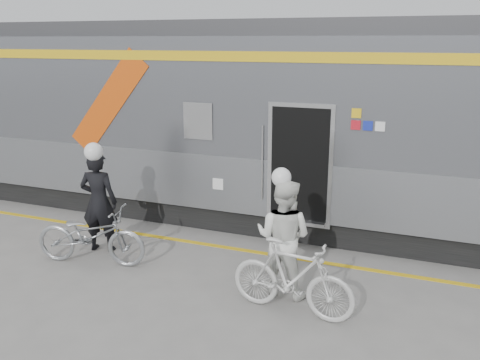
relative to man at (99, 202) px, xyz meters
The scene contains 9 objects.
ground 3.29m from the man, 23.13° to the right, with size 90.00×90.00×0.00m, color slate.
train 3.35m from the man, 69.35° to the left, with size 24.00×3.17×4.10m.
safety_strip 3.18m from the man, 17.43° to the left, with size 24.00×0.12×0.01m, color gold.
man is the anchor object (origin of this frame).
bicycle_left 0.72m from the man, 70.02° to the right, with size 0.68×1.94×1.02m, color #999DA1.
woman 3.58m from the man, ahead, with size 0.87×0.68×1.80m, color white.
bicycle_right 3.98m from the man, 13.27° to the right, with size 0.51×1.81×1.09m, color beige.
helmet_man 1.09m from the man, ahead, with size 0.32×0.32×0.32m, color white.
helmet_woman 3.72m from the man, ahead, with size 0.29×0.29×0.29m, color white.
Camera 1 is at (2.62, -5.93, 3.74)m, focal length 38.00 mm.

